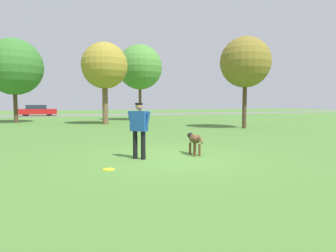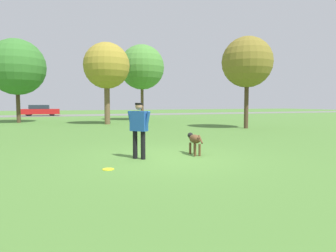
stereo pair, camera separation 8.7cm
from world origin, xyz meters
name	(u,v)px [view 1 (the left image)]	position (x,y,z in m)	size (l,w,h in m)	color
ground_plane	(168,158)	(0.00, 0.00, 0.00)	(120.00, 120.00, 0.00)	#4C7A33
far_road_strip	(74,115)	(0.00, 32.01, 0.01)	(120.00, 6.00, 0.01)	slate
person	(139,126)	(-0.80, 0.13, 0.93)	(0.55, 0.61, 1.57)	black
dog	(194,140)	(0.94, 0.17, 0.45)	(0.31, 1.03, 0.65)	brown
frisbee	(109,169)	(-1.85, -0.91, 0.01)	(0.27, 0.27, 0.02)	yellow
tree_far_left	(14,67)	(-5.45, 18.54, 4.37)	(4.37, 4.37, 6.57)	#4C3826
tree_near_right	(245,62)	(8.18, 7.56, 4.04)	(3.09, 3.09, 5.60)	#4C3826
tree_far_right	(140,67)	(4.69, 18.30, 4.77)	(4.00, 4.00, 6.78)	brown
tree_mid_center	(105,66)	(0.83, 14.34, 4.26)	(3.36, 3.36, 5.97)	brown
parked_car_red	(37,111)	(-4.23, 31.65, 0.67)	(4.43, 1.90, 1.34)	red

